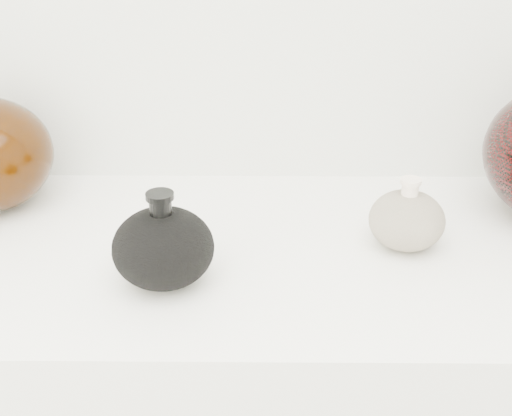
{
  "coord_description": "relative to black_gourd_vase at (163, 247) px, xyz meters",
  "views": [
    {
      "loc": [
        -0.0,
        0.07,
        1.41
      ],
      "look_at": [
        -0.01,
        0.92,
        0.98
      ],
      "focal_mm": 50.0,
      "sensor_mm": 36.0,
      "label": 1
    }
  ],
  "objects": [
    {
      "name": "room",
      "position": [
        0.13,
        -0.59,
        0.35
      ],
      "size": [
        3.04,
        2.42,
        2.64
      ],
      "color": "slate",
      "rests_on": "ground"
    },
    {
      "name": "cream_gourd_vase",
      "position": [
        0.33,
        0.1,
        -0.01
      ],
      "size": [
        0.14,
        0.14,
        0.11
      ],
      "color": "beige",
      "rests_on": "display_counter"
    },
    {
      "name": "black_gourd_vase",
      "position": [
        0.0,
        0.0,
        0.0
      ],
      "size": [
        0.17,
        0.17,
        0.13
      ],
      "color": "black",
      "rests_on": "display_counter"
    }
  ]
}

